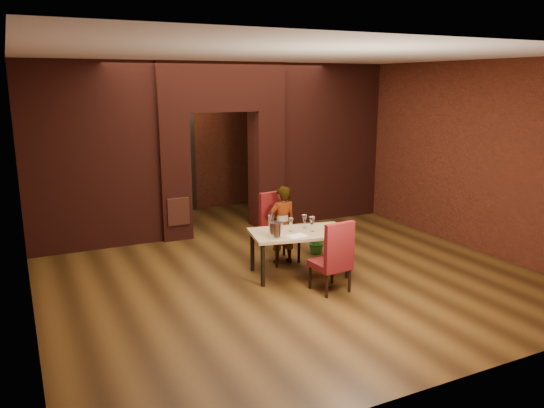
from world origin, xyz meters
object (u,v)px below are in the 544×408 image
Objects in this scene: person_seated at (282,225)px; wine_glass_a at (291,225)px; wine_glass_c at (312,224)px; dining_table at (299,253)px; wine_glass_b at (304,222)px; chair_near at (330,256)px; chair_far at (281,228)px; wine_bucket at (276,230)px; potted_plant at (317,241)px; water_bottle at (271,224)px.

wine_glass_a is at bearing 77.41° from person_seated.
dining_table is at bearing 149.57° from wine_glass_c.
chair_near is at bearing -95.05° from wine_glass_b.
wine_glass_a is at bearing -109.45° from chair_far.
wine_bucket is 0.54× the size of potted_plant.
water_bottle is at bearing 51.08° from person_seated.
chair_near reaches higher than potted_plant.
potted_plant is at bearing 1.08° from chair_far.
potted_plant is (0.61, 0.64, -0.57)m from wine_glass_b.
dining_table is 0.77m from chair_near.
dining_table reaches higher than potted_plant.
chair_near is at bearing -47.67° from wine_bucket.
wine_glass_a is (-0.13, -0.53, 0.15)m from person_seated.
dining_table is at bearing 18.27° from wine_bucket.
wine_glass_c is at bearing -102.75° from chair_near.
wine_bucket is at bearing -127.84° from chair_far.
wine_glass_a is at bearing -82.13° from chair_near.
person_seated is at bearing -92.65° from chair_near.
chair_far is 0.97m from wine_bucket.
chair_far reaches higher than wine_glass_a.
chair_far is 4.86× the size of wine_bucket.
person_seated is at bearing 49.93° from water_bottle.
chair_far is 1.09× the size of chair_near.
water_bottle is (-0.52, 0.78, 0.33)m from chair_near.
chair_far reaches higher than water_bottle.
chair_far is at bearing 52.76° from water_bottle.
wine_bucket is at bearing -150.49° from dining_table.
dining_table is at bearing -27.22° from wine_glass_a.
wine_bucket is at bearing -156.41° from wine_glass_b.
wine_glass_c is at bearing 103.14° from person_seated.
person_seated is at bearing 76.26° from wine_glass_a.
dining_table is 3.37× the size of potted_plant.
water_bottle is at bearing -61.13° from chair_near.
person_seated is 2.95× the size of potted_plant.
person_seated is at bearing 101.99° from wine_glass_c.
chair_far is 0.79m from wine_glass_c.
water_bottle reaches higher than wine_glass_b.
wine_glass_a is 0.27m from wine_glass_b.
person_seated is at bearing -167.32° from potted_plant.
chair_far is 0.60m from wine_glass_b.
chair_far reaches higher than potted_plant.
wine_glass_c is (0.14, -0.75, 0.23)m from chair_far.
person_seated is at bearing -102.22° from chair_far.
person_seated reaches higher than dining_table.
wine_glass_c is at bearing -29.11° from wine_glass_a.
chair_near is at bearing -97.69° from wine_glass_c.
dining_table is 0.69m from chair_far.
person_seated reaches higher than water_bottle.
person_seated is 5.48× the size of wine_bucket.
person_seated reaches higher than wine_bucket.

